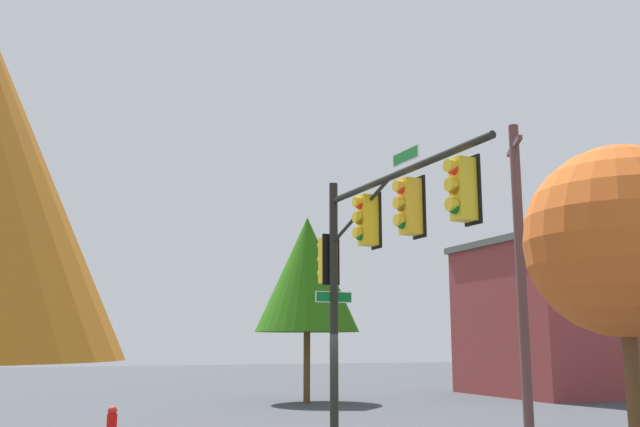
{
  "coord_description": "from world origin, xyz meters",
  "views": [
    {
      "loc": [
        15.13,
        -6.27,
        2.3
      ],
      "look_at": [
        -0.09,
        -0.31,
        5.35
      ],
      "focal_mm": 39.1,
      "sensor_mm": 36.0,
      "label": 1
    }
  ],
  "objects": [
    {
      "name": "fire_hydrant",
      "position": [
        -2.62,
        -4.63,
        0.41
      ],
      "size": [
        0.33,
        0.24,
        0.83
      ],
      "color": "red",
      "rests_on": "ground_plane"
    },
    {
      "name": "tree_near",
      "position": [
        -11.27,
        3.51,
        5.05
      ],
      "size": [
        4.18,
        4.18,
        7.39
      ],
      "color": "brown",
      "rests_on": "ground_plane"
    },
    {
      "name": "brick_building",
      "position": [
        -10.94,
        15.64,
        3.48
      ],
      "size": [
        7.49,
        7.18,
        6.94
      ],
      "color": "brown",
      "rests_on": "ground_plane"
    },
    {
      "name": "utility_pole",
      "position": [
        -0.18,
        5.49,
        4.27
      ],
      "size": [
        1.66,
        0.93,
        8.25
      ],
      "color": "brown",
      "rests_on": "ground_plane"
    },
    {
      "name": "tree_mid",
      "position": [
        4.45,
        4.43,
        4.32
      ],
      "size": [
        3.87,
        3.87,
        6.27
      ],
      "color": "brown",
      "rests_on": "ground_plane"
    },
    {
      "name": "signal_pole_assembly",
      "position": [
        1.94,
        0.1,
        4.41
      ],
      "size": [
        6.65,
        1.02,
        6.09
      ],
      "color": "black",
      "rests_on": "ground_plane"
    }
  ]
}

